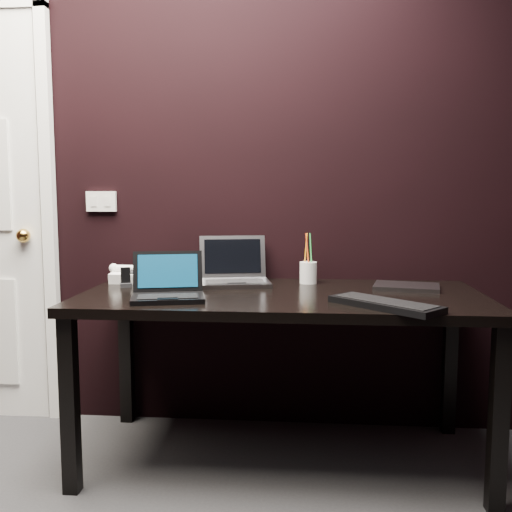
# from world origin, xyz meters

# --- Properties ---
(wall_back) EXTENTS (4.00, 0.00, 4.00)m
(wall_back) POSITION_xyz_m (0.00, 1.80, 1.30)
(wall_back) COLOR black
(wall_back) RESTS_ON ground
(wall_switch) EXTENTS (0.15, 0.02, 0.10)m
(wall_switch) POSITION_xyz_m (-0.62, 1.79, 1.12)
(wall_switch) COLOR silver
(wall_switch) RESTS_ON wall_back
(desk) EXTENTS (1.70, 0.80, 0.74)m
(desk) POSITION_xyz_m (0.30, 1.40, 0.66)
(desk) COLOR black
(desk) RESTS_ON ground
(netbook) EXTENTS (0.33, 0.31, 0.18)m
(netbook) POSITION_xyz_m (-0.15, 1.22, 0.78)
(netbook) COLOR black
(netbook) RESTS_ON desk
(silver_laptop) EXTENTS (0.37, 0.34, 0.22)m
(silver_laptop) POSITION_xyz_m (0.07, 1.61, 0.78)
(silver_laptop) COLOR gray
(silver_laptop) RESTS_ON desk
(ext_keyboard) EXTENTS (0.41, 0.40, 0.03)m
(ext_keyboard) POSITION_xyz_m (0.70, 1.12, 0.75)
(ext_keyboard) COLOR black
(ext_keyboard) RESTS_ON desk
(closed_laptop) EXTENTS (0.31, 0.25, 0.02)m
(closed_laptop) POSITION_xyz_m (0.85, 1.55, 0.75)
(closed_laptop) COLOR gray
(closed_laptop) RESTS_ON desk
(desk_phone) EXTENTS (0.20, 0.15, 0.10)m
(desk_phone) POSITION_xyz_m (-0.43, 1.62, 0.78)
(desk_phone) COLOR white
(desk_phone) RESTS_ON desk
(mobile_phone) EXTENTS (0.06, 0.06, 0.09)m
(mobile_phone) POSITION_xyz_m (-0.41, 1.49, 0.77)
(mobile_phone) COLOR black
(mobile_phone) RESTS_ON desk
(pen_cup) EXTENTS (0.08, 0.08, 0.24)m
(pen_cup) POSITION_xyz_m (0.41, 1.66, 0.80)
(pen_cup) COLOR silver
(pen_cup) RESTS_ON desk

